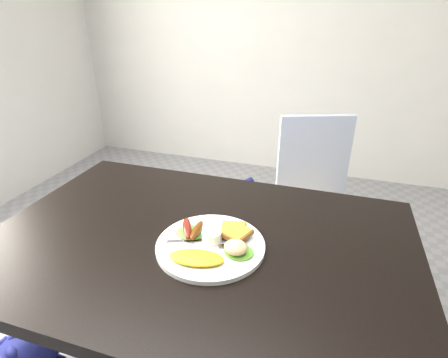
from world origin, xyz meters
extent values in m
cube|color=silver|center=(0.00, 2.25, 1.35)|extent=(4.00, 0.04, 2.70)
cube|color=black|center=(0.00, 0.00, 0.73)|extent=(1.20, 0.80, 0.04)
cube|color=tan|center=(0.25, 0.77, 0.45)|extent=(0.46, 0.46, 0.04)
imported|color=navy|center=(-0.37, 0.45, 0.86)|extent=(0.73, 0.62, 1.71)
cylinder|color=white|center=(0.05, -0.03, 0.76)|extent=(0.30, 0.30, 0.01)
ellipsoid|color=#488627|center=(-0.02, 0.00, 0.77)|extent=(0.08, 0.08, 0.01)
ellipsoid|color=#588629|center=(0.13, -0.05, 0.77)|extent=(0.08, 0.08, 0.01)
ellipsoid|color=yellow|center=(0.04, -0.11, 0.77)|extent=(0.15, 0.09, 0.02)
ellipsoid|color=maroon|center=(-0.03, -0.01, 0.78)|extent=(0.07, 0.10, 0.03)
ellipsoid|color=#5E2E09|center=(0.00, -0.01, 0.78)|extent=(0.03, 0.09, 0.02)
cylinder|color=white|center=(0.05, -0.02, 0.78)|extent=(0.06, 0.06, 0.03)
cube|color=olive|center=(0.09, 0.05, 0.77)|extent=(0.08, 0.08, 0.01)
cube|color=brown|center=(0.10, 0.01, 0.78)|extent=(0.09, 0.09, 0.01)
ellipsoid|color=beige|center=(0.12, -0.05, 0.79)|extent=(0.07, 0.07, 0.03)
cube|color=#ADAFB7|center=(0.00, -0.04, 0.76)|extent=(0.14, 0.06, 0.00)
camera|label=1|loc=(0.32, -0.76, 1.34)|focal=28.00mm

